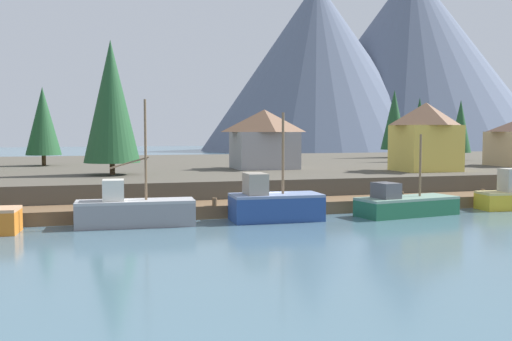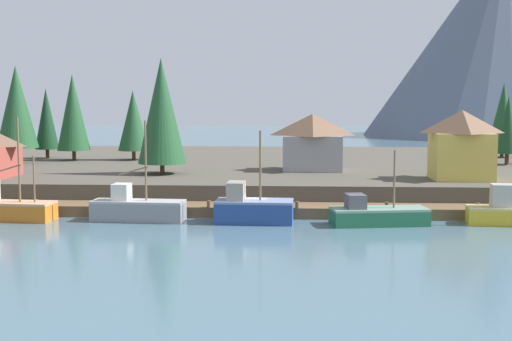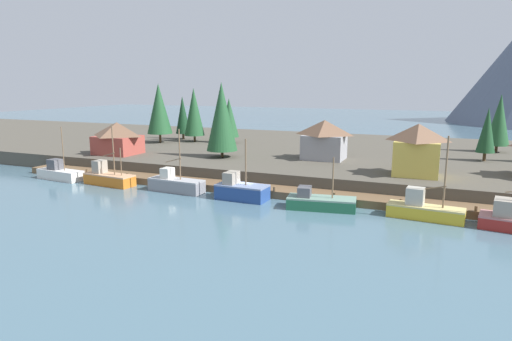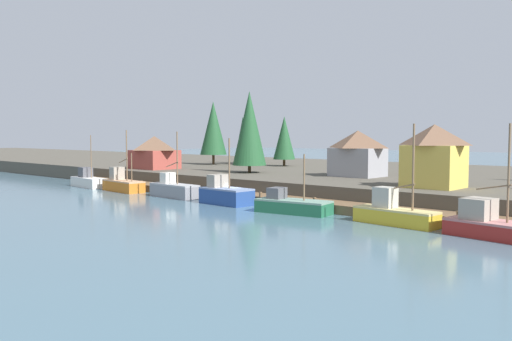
# 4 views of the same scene
# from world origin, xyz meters

# --- Properties ---
(ground_plane) EXTENTS (400.00, 400.00, 1.00)m
(ground_plane) POSITION_xyz_m (0.00, 20.00, -0.50)
(ground_plane) COLOR #476675
(dock) EXTENTS (80.00, 4.00, 1.60)m
(dock) POSITION_xyz_m (0.00, 1.99, 0.50)
(dock) COLOR brown
(dock) RESTS_ON ground_plane
(shoreline_bank) EXTENTS (400.00, 56.00, 2.50)m
(shoreline_bank) POSITION_xyz_m (0.00, 32.00, 1.25)
(shoreline_bank) COLOR #4C473D
(shoreline_bank) RESTS_ON ground_plane
(fishing_boat_white) EXTENTS (8.40, 3.35, 8.41)m
(fishing_boat_white) POSITION_xyz_m (-31.74, -1.79, 1.02)
(fishing_boat_white) COLOR silver
(fishing_boat_white) RESTS_ON ground_plane
(fishing_boat_orange) EXTENTS (8.39, 3.40, 9.15)m
(fishing_boat_orange) POSITION_xyz_m (-21.95, -1.82, 1.09)
(fishing_boat_orange) COLOR #CC6B1E
(fishing_boat_orange) RESTS_ON ground_plane
(fishing_boat_grey) EXTENTS (8.32, 2.97, 8.89)m
(fishing_boat_grey) POSITION_xyz_m (-10.18, -1.60, 1.09)
(fishing_boat_grey) COLOR gray
(fishing_boat_grey) RESTS_ON ground_plane
(fishing_boat_blue) EXTENTS (6.82, 3.40, 8.06)m
(fishing_boat_blue) POSITION_xyz_m (0.08, -1.85, 1.22)
(fishing_boat_blue) COLOR navy
(fishing_boat_blue) RESTS_ON ground_plane
(fishing_boat_green) EXTENTS (8.56, 4.27, 6.43)m
(fishing_boat_green) POSITION_xyz_m (10.83, -2.34, 0.87)
(fishing_boat_green) COLOR #1E5B3D
(fishing_boat_green) RESTS_ON ground_plane
(fishing_boat_yellow) EXTENTS (8.37, 3.10, 9.49)m
(fishing_boat_yellow) POSITION_xyz_m (22.61, -1.65, 1.10)
(fishing_boat_yellow) COLOR gold
(fishing_boat_yellow) RESTS_ON ground_plane
(fishing_boat_red) EXTENTS (8.54, 4.25, 9.39)m
(fishing_boat_red) POSITION_xyz_m (31.91, -2.25, 1.08)
(fishing_boat_red) COLOR maroon
(fishing_boat_red) RESTS_ON ground_plane
(house_yellow) EXTENTS (6.19, 5.53, 7.16)m
(house_yellow) POSITION_xyz_m (20.88, 10.73, 6.16)
(house_yellow) COLOR gold
(house_yellow) RESTS_ON shoreline_bank
(house_grey) EXTENTS (7.07, 5.81, 6.57)m
(house_grey) POSITION_xyz_m (5.75, 19.08, 5.86)
(house_grey) COLOR gray
(house_grey) RESTS_ON shoreline_bank
(house_red) EXTENTS (7.63, 6.48, 5.74)m
(house_red) POSITION_xyz_m (-29.93, 10.13, 5.44)
(house_red) COLOR #9E4238
(house_red) RESTS_ON shoreline_bank
(conifer_near_left) EXTENTS (5.31, 5.31, 12.80)m
(conifer_near_left) POSITION_xyz_m (-10.94, 14.24, 9.49)
(conifer_near_left) COLOR #4C3823
(conifer_near_left) RESTS_ON shoreline_bank
(conifer_mid_left) EXTENTS (4.40, 4.40, 11.64)m
(conifer_mid_left) POSITION_xyz_m (-26.25, 30.80, 9.00)
(conifer_mid_left) COLOR #4C3823
(conifer_mid_left) RESTS_ON shoreline_bank
(conifer_mid_right) EXTENTS (5.30, 5.30, 12.61)m
(conifer_mid_right) POSITION_xyz_m (-32.23, 26.42, 9.79)
(conifer_mid_right) COLOR #4C3823
(conifer_mid_right) RESTS_ON shoreline_bank
(conifer_back_right) EXTENTS (3.29, 3.29, 9.77)m
(conifer_back_right) POSITION_xyz_m (-30.99, 33.70, 8.02)
(conifer_back_right) COLOR #4C3823
(conifer_back_right) RESTS_ON shoreline_bank
(conifer_centre) EXTENTS (4.20, 4.20, 9.49)m
(conifer_centre) POSITION_xyz_m (-18.26, 31.77, 7.88)
(conifer_centre) COLOR #4C3823
(conifer_centre) RESTS_ON shoreline_bank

